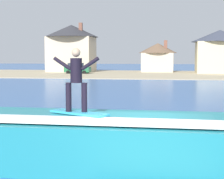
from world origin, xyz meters
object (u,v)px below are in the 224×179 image
at_px(car_near_shore, 77,68).
at_px(house_small_cottage, 158,56).
at_px(surfer, 76,76).
at_px(house_gabled_white, 220,50).
at_px(surfboard, 79,113).
at_px(tree_tall_bare, 77,42).
at_px(house_with_chimney, 71,45).
at_px(wave_crest, 89,139).

relative_size(car_near_shore, house_small_cottage, 0.60).
bearing_deg(surfer, house_gabled_white, 79.73).
bearing_deg(surfboard, surfer, 164.73).
height_order(car_near_shore, tree_tall_bare, tree_tall_bare).
distance_m(house_gabled_white, tree_tall_bare, 26.50).
xyz_separation_m(surfboard, house_with_chimney, (-16.24, 57.64, 3.47)).
relative_size(house_small_cottage, tree_tall_bare, 0.98).
xyz_separation_m(surfboard, house_small_cottage, (-0.45, 60.07, 1.48)).
height_order(wave_crest, surfer, surfer).
relative_size(wave_crest, house_with_chimney, 0.81).
height_order(wave_crest, car_near_shore, car_near_shore).
bearing_deg(house_gabled_white, surfer, -100.27).
bearing_deg(house_with_chimney, wave_crest, -73.99).
distance_m(surfer, house_with_chimney, 59.89).
distance_m(surfboard, house_with_chimney, 59.98).
height_order(surfboard, surfer, surfer).
height_order(surfer, car_near_shore, surfer).
bearing_deg(house_gabled_white, tree_tall_bare, 171.78).
bearing_deg(house_gabled_white, house_small_cottage, 163.28).
height_order(surfboard, tree_tall_bare, tree_tall_bare).
bearing_deg(wave_crest, house_small_cottage, 90.62).
distance_m(car_near_shore, house_with_chimney, 8.05).
height_order(house_small_cottage, tree_tall_bare, tree_tall_bare).
relative_size(wave_crest, house_small_cottage, 1.14).
relative_size(surfboard, surfer, 1.04).
bearing_deg(car_near_shore, house_with_chimney, 113.05).
distance_m(car_near_shore, house_gabled_white, 24.60).
bearing_deg(surfer, house_with_chimney, 105.67).
height_order(surfer, tree_tall_bare, tree_tall_bare).
bearing_deg(wave_crest, surfer, -126.29).
bearing_deg(tree_tall_bare, wave_crest, -75.00).
distance_m(wave_crest, house_with_chimney, 59.72).
relative_size(house_with_chimney, house_gabled_white, 1.03).
bearing_deg(surfboard, tree_tall_bare, 104.74).
distance_m(surfboard, house_gabled_white, 57.83).
xyz_separation_m(wave_crest, house_small_cottage, (-0.64, 59.68, 2.29)).
bearing_deg(house_small_cottage, house_with_chimney, -171.25).
bearing_deg(tree_tall_bare, surfer, -75.32).
bearing_deg(house_small_cottage, surfboard, -89.57).
height_order(surfer, house_gabled_white, house_gabled_white).
xyz_separation_m(wave_crest, surfboard, (-0.19, -0.39, 0.81)).
bearing_deg(wave_crest, house_gabled_white, 79.93).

